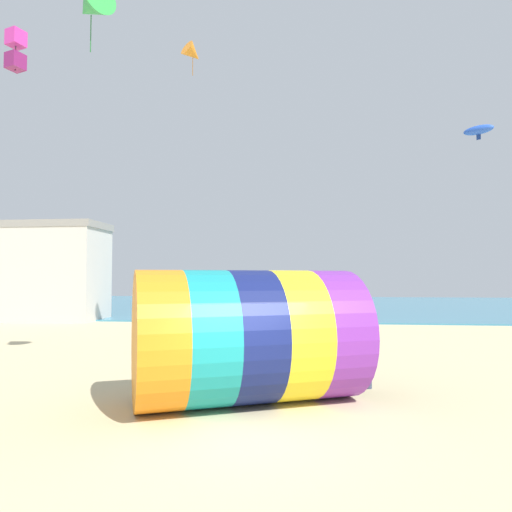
{
  "coord_description": "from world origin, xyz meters",
  "views": [
    {
      "loc": [
        1.16,
        -9.1,
        3.07
      ],
      "look_at": [
        -0.25,
        4.14,
        3.7
      ],
      "focal_mm": 32.0,
      "sensor_mm": 36.0,
      "label": 1
    }
  ],
  "objects": [
    {
      "name": "kite_green_delta",
      "position": [
        -5.35,
        3.96,
        11.45
      ],
      "size": [
        1.58,
        1.55,
        2.05
      ],
      "color": "green"
    },
    {
      "name": "giant_inflatable_tube",
      "position": [
        -0.23,
        2.15,
        1.62
      ],
      "size": [
        6.26,
        5.12,
        3.25
      ],
      "color": "orange",
      "rests_on": "ground"
    },
    {
      "name": "kite_magenta_box",
      "position": [
        -7.4,
        3.37,
        9.86
      ],
      "size": [
        0.56,
        0.56,
        1.26
      ],
      "color": "#D1339E"
    },
    {
      "name": "ground_plane",
      "position": [
        0.0,
        0.0,
        0.0
      ],
      "size": [
        120.0,
        120.0,
        0.0
      ],
      "primitive_type": "plane",
      "color": "#CCBA8C"
    },
    {
      "name": "kite_orange_delta",
      "position": [
        -4.42,
        12.98,
        14.4
      ],
      "size": [
        1.36,
        1.39,
        1.7
      ],
      "color": "orange"
    },
    {
      "name": "kite_handler",
      "position": [
        2.88,
        3.95,
        0.83
      ],
      "size": [
        0.42,
        0.34,
        1.63
      ],
      "color": "#383D56",
      "rests_on": "ground"
    },
    {
      "name": "kite_blue_parafoil",
      "position": [
        9.87,
        14.49,
        10.46
      ],
      "size": [
        1.54,
        1.37,
        0.8
      ],
      "color": "blue"
    },
    {
      "name": "sea",
      "position": [
        0.0,
        41.47,
        0.05
      ],
      "size": [
        120.0,
        40.0,
        0.1
      ],
      "primitive_type": "cube",
      "color": "teal",
      "rests_on": "ground"
    },
    {
      "name": "promenade_building",
      "position": [
        -19.48,
        21.95,
        3.51
      ],
      "size": [
        12.53,
        4.16,
        7.01
      ],
      "color": "beige",
      "rests_on": "ground"
    }
  ]
}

